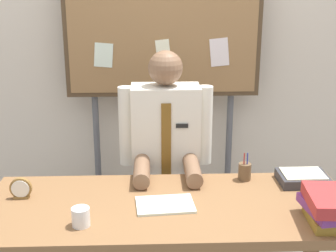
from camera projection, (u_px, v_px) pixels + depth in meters
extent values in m
cube|color=beige|center=(162.00, 43.00, 3.28)|extent=(6.40, 0.08, 2.70)
cube|color=brown|center=(169.00, 208.00, 2.30)|extent=(1.83, 0.72, 0.05)
cube|color=brown|center=(18.00, 243.00, 2.67)|extent=(0.07, 0.07, 0.68)
cube|color=brown|center=(312.00, 237.00, 2.73)|extent=(0.07, 0.07, 0.68)
cube|color=#2D2D33|center=(166.00, 235.00, 2.98)|extent=(0.34, 0.30, 0.44)
cube|color=silver|center=(166.00, 147.00, 2.79)|extent=(0.40, 0.22, 0.75)
sphere|color=brown|center=(165.00, 68.00, 2.65)|extent=(0.20, 0.20, 0.20)
cylinder|color=silver|center=(126.00, 126.00, 2.72)|extent=(0.09, 0.09, 0.47)
cylinder|color=silver|center=(205.00, 125.00, 2.74)|extent=(0.09, 0.09, 0.47)
cylinder|color=brown|center=(142.00, 171.00, 2.55)|extent=(0.09, 0.30, 0.09)
cylinder|color=brown|center=(192.00, 170.00, 2.57)|extent=(0.09, 0.30, 0.09)
cube|color=brown|center=(166.00, 145.00, 2.67)|extent=(0.06, 0.01, 0.49)
cube|color=black|center=(182.00, 126.00, 2.64)|extent=(0.07, 0.01, 0.02)
cube|color=#4C3823|center=(163.00, 14.00, 3.03)|extent=(1.31, 0.05, 1.09)
cube|color=olive|center=(163.00, 14.00, 3.02)|extent=(1.25, 0.04, 1.03)
cylinder|color=#59595E|center=(98.00, 162.00, 3.35)|extent=(0.04, 0.04, 1.05)
cylinder|color=#59595E|center=(228.00, 160.00, 3.39)|extent=(0.04, 0.04, 1.05)
cube|color=#F4EFCC|center=(163.00, 52.00, 3.07)|extent=(0.11, 0.00, 0.18)
cube|color=silver|center=(219.00, 52.00, 3.08)|extent=(0.14, 0.00, 0.20)
cube|color=silver|center=(104.00, 55.00, 3.06)|extent=(0.13, 0.00, 0.17)
cube|color=olive|center=(327.00, 218.00, 2.10)|extent=(0.18, 0.24, 0.05)
cube|color=#72337F|center=(328.00, 208.00, 2.10)|extent=(0.21, 0.29, 0.04)
cube|color=#B22D2D|center=(328.00, 200.00, 2.07)|extent=(0.20, 0.30, 0.06)
cube|color=silver|center=(165.00, 205.00, 2.27)|extent=(0.30, 0.22, 0.01)
cylinder|color=olive|center=(21.00, 188.00, 2.34)|extent=(0.11, 0.02, 0.11)
cylinder|color=white|center=(20.00, 189.00, 2.32)|extent=(0.09, 0.00, 0.09)
cube|color=olive|center=(22.00, 197.00, 2.35)|extent=(0.08, 0.04, 0.01)
cylinder|color=white|center=(81.00, 217.00, 2.08)|extent=(0.08, 0.08, 0.09)
cylinder|color=brown|center=(245.00, 172.00, 2.55)|extent=(0.07, 0.07, 0.09)
cylinder|color=#263399|center=(247.00, 165.00, 2.54)|extent=(0.01, 0.01, 0.15)
cylinder|color=maroon|center=(244.00, 166.00, 2.53)|extent=(0.01, 0.01, 0.15)
cube|color=#333338|center=(303.00, 178.00, 2.52)|extent=(0.26, 0.20, 0.05)
cube|color=#F4EFCC|center=(303.00, 173.00, 2.51)|extent=(0.22, 0.17, 0.01)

